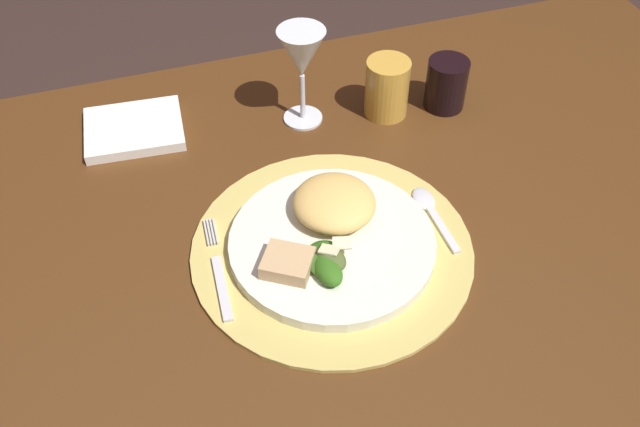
{
  "coord_description": "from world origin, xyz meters",
  "views": [
    {
      "loc": [
        -0.21,
        -0.61,
        1.4
      ],
      "look_at": [
        -0.01,
        0.01,
        0.72
      ],
      "focal_mm": 39.85,
      "sensor_mm": 36.0,
      "label": 1
    }
  ],
  "objects_px": {
    "dining_table": "(330,285)",
    "napkin": "(134,129)",
    "spoon": "(429,208)",
    "dinner_plate": "(332,243)",
    "amber_tumbler": "(387,88)",
    "wine_glass": "(302,57)",
    "dark_tumbler": "(446,84)",
    "fork": "(219,273)"
  },
  "relations": [
    {
      "from": "fork",
      "to": "dark_tumbler",
      "type": "relative_size",
      "value": 2.08
    },
    {
      "from": "amber_tumbler",
      "to": "wine_glass",
      "type": "bearing_deg",
      "value": 169.7
    },
    {
      "from": "napkin",
      "to": "wine_glass",
      "type": "relative_size",
      "value": 0.93
    },
    {
      "from": "dining_table",
      "to": "dark_tumbler",
      "type": "xyz_separation_m",
      "value": [
        0.26,
        0.2,
        0.16
      ]
    },
    {
      "from": "dining_table",
      "to": "amber_tumbler",
      "type": "height_order",
      "value": "amber_tumbler"
    },
    {
      "from": "spoon",
      "to": "napkin",
      "type": "xyz_separation_m",
      "value": [
        -0.36,
        0.29,
        -0.0
      ]
    },
    {
      "from": "fork",
      "to": "dark_tumbler",
      "type": "height_order",
      "value": "dark_tumbler"
    },
    {
      "from": "napkin",
      "to": "dark_tumbler",
      "type": "xyz_separation_m",
      "value": [
        0.48,
        -0.08,
        0.03
      ]
    },
    {
      "from": "dining_table",
      "to": "fork",
      "type": "height_order",
      "value": "fork"
    },
    {
      "from": "dinner_plate",
      "to": "dark_tumbler",
      "type": "xyz_separation_m",
      "value": [
        0.27,
        0.24,
        0.03
      ]
    },
    {
      "from": "napkin",
      "to": "wine_glass",
      "type": "distance_m",
      "value": 0.28
    },
    {
      "from": "dining_table",
      "to": "wine_glass",
      "type": "xyz_separation_m",
      "value": [
        0.03,
        0.23,
        0.23
      ]
    },
    {
      "from": "napkin",
      "to": "fork",
      "type": "bearing_deg",
      "value": -78.94
    },
    {
      "from": "napkin",
      "to": "dark_tumbler",
      "type": "relative_size",
      "value": 1.8
    },
    {
      "from": "dining_table",
      "to": "spoon",
      "type": "distance_m",
      "value": 0.19
    },
    {
      "from": "fork",
      "to": "wine_glass",
      "type": "bearing_deg",
      "value": 54.41
    },
    {
      "from": "dinner_plate",
      "to": "napkin",
      "type": "bearing_deg",
      "value": 123.33
    },
    {
      "from": "dining_table",
      "to": "dinner_plate",
      "type": "distance_m",
      "value": 0.14
    },
    {
      "from": "fork",
      "to": "spoon",
      "type": "bearing_deg",
      "value": 4.31
    },
    {
      "from": "spoon",
      "to": "dinner_plate",
      "type": "bearing_deg",
      "value": -170.43
    },
    {
      "from": "dining_table",
      "to": "wine_glass",
      "type": "height_order",
      "value": "wine_glass"
    },
    {
      "from": "dark_tumbler",
      "to": "dining_table",
      "type": "bearing_deg",
      "value": -142.18
    },
    {
      "from": "spoon",
      "to": "amber_tumbler",
      "type": "height_order",
      "value": "amber_tumbler"
    },
    {
      "from": "dining_table",
      "to": "napkin",
      "type": "bearing_deg",
      "value": 128.16
    },
    {
      "from": "dark_tumbler",
      "to": "fork",
      "type": "bearing_deg",
      "value": -150.66
    },
    {
      "from": "spoon",
      "to": "amber_tumbler",
      "type": "bearing_deg",
      "value": 83.52
    },
    {
      "from": "napkin",
      "to": "dark_tumbler",
      "type": "bearing_deg",
      "value": -9.8
    },
    {
      "from": "dinner_plate",
      "to": "amber_tumbler",
      "type": "height_order",
      "value": "amber_tumbler"
    },
    {
      "from": "dinner_plate",
      "to": "amber_tumbler",
      "type": "relative_size",
      "value": 2.89
    },
    {
      "from": "spoon",
      "to": "dark_tumbler",
      "type": "relative_size",
      "value": 1.55
    },
    {
      "from": "dinner_plate",
      "to": "napkin",
      "type": "height_order",
      "value": "dinner_plate"
    },
    {
      "from": "amber_tumbler",
      "to": "spoon",
      "type": "bearing_deg",
      "value": -96.48
    },
    {
      "from": "dining_table",
      "to": "fork",
      "type": "distance_m",
      "value": 0.21
    },
    {
      "from": "wine_glass",
      "to": "amber_tumbler",
      "type": "distance_m",
      "value": 0.15
    },
    {
      "from": "fork",
      "to": "spoon",
      "type": "xyz_separation_m",
      "value": [
        0.3,
        0.02,
        -0.0
      ]
    },
    {
      "from": "wine_glass",
      "to": "dark_tumbler",
      "type": "bearing_deg",
      "value": -9.02
    },
    {
      "from": "napkin",
      "to": "amber_tumbler",
      "type": "height_order",
      "value": "amber_tumbler"
    },
    {
      "from": "dinner_plate",
      "to": "napkin",
      "type": "distance_m",
      "value": 0.38
    },
    {
      "from": "fork",
      "to": "dinner_plate",
      "type": "bearing_deg",
      "value": -1.01
    },
    {
      "from": "spoon",
      "to": "dining_table",
      "type": "bearing_deg",
      "value": 174.79
    },
    {
      "from": "fork",
      "to": "amber_tumbler",
      "type": "distance_m",
      "value": 0.41
    },
    {
      "from": "dining_table",
      "to": "napkin",
      "type": "relative_size",
      "value": 10.06
    }
  ]
}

